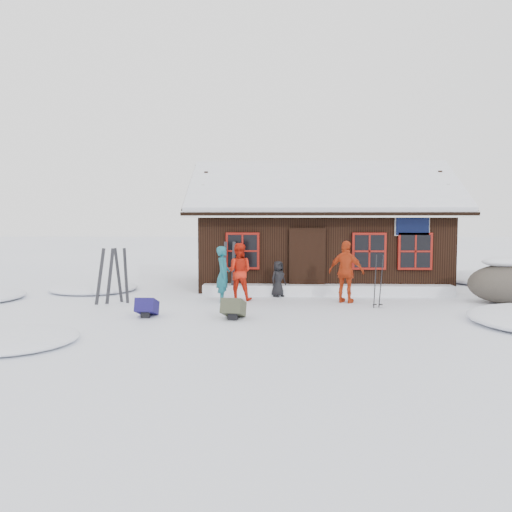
{
  "coord_description": "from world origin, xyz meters",
  "views": [
    {
      "loc": [
        -0.16,
        -12.97,
        2.27
      ],
      "look_at": [
        -0.63,
        0.9,
        1.3
      ],
      "focal_mm": 35.0,
      "sensor_mm": 36.0,
      "label": 1
    }
  ],
  "objects_px": {
    "ski_poles": "(378,282)",
    "backpack_blue": "(147,310)",
    "skier_orange_left": "(238,272)",
    "ski_pair_left": "(105,277)",
    "skier_teal": "(223,274)",
    "backpack_olive": "(233,311)",
    "boulder": "(504,282)",
    "skier_orange_right": "(346,272)",
    "skier_crouched": "(278,279)"
  },
  "relations": [
    {
      "from": "skier_orange_right",
      "to": "backpack_blue",
      "type": "bearing_deg",
      "value": 51.93
    },
    {
      "from": "ski_poles",
      "to": "skier_orange_right",
      "type": "bearing_deg",
      "value": 134.19
    },
    {
      "from": "skier_crouched",
      "to": "boulder",
      "type": "bearing_deg",
      "value": -49.24
    },
    {
      "from": "skier_orange_right",
      "to": "skier_crouched",
      "type": "xyz_separation_m",
      "value": [
        -1.88,
        1.07,
        -0.32
      ]
    },
    {
      "from": "skier_crouched",
      "to": "backpack_olive",
      "type": "relative_size",
      "value": 1.7
    },
    {
      "from": "skier_crouched",
      "to": "ski_poles",
      "type": "height_order",
      "value": "ski_poles"
    },
    {
      "from": "boulder",
      "to": "ski_pair_left",
      "type": "height_order",
      "value": "ski_pair_left"
    },
    {
      "from": "skier_crouched",
      "to": "backpack_olive",
      "type": "bearing_deg",
      "value": -147.89
    },
    {
      "from": "skier_crouched",
      "to": "boulder",
      "type": "relative_size",
      "value": 0.56
    },
    {
      "from": "backpack_olive",
      "to": "skier_orange_left",
      "type": "bearing_deg",
      "value": 101.02
    },
    {
      "from": "backpack_blue",
      "to": "boulder",
      "type": "bearing_deg",
      "value": 14.75
    },
    {
      "from": "skier_orange_left",
      "to": "ski_pair_left",
      "type": "height_order",
      "value": "skier_orange_left"
    },
    {
      "from": "skier_orange_left",
      "to": "backpack_olive",
      "type": "relative_size",
      "value": 2.59
    },
    {
      "from": "ski_pair_left",
      "to": "ski_poles",
      "type": "bearing_deg",
      "value": -10.6
    },
    {
      "from": "boulder",
      "to": "backpack_blue",
      "type": "relative_size",
      "value": 3.26
    },
    {
      "from": "boulder",
      "to": "backpack_olive",
      "type": "bearing_deg",
      "value": -161.4
    },
    {
      "from": "skier_teal",
      "to": "boulder",
      "type": "relative_size",
      "value": 0.81
    },
    {
      "from": "skier_crouched",
      "to": "ski_poles",
      "type": "bearing_deg",
      "value": -75.33
    },
    {
      "from": "skier_orange_right",
      "to": "ski_pair_left",
      "type": "distance_m",
      "value": 6.64
    },
    {
      "from": "skier_orange_right",
      "to": "ski_poles",
      "type": "bearing_deg",
      "value": 162.55
    },
    {
      "from": "ski_pair_left",
      "to": "ski_poles",
      "type": "relative_size",
      "value": 1.11
    },
    {
      "from": "ski_poles",
      "to": "backpack_blue",
      "type": "relative_size",
      "value": 2.41
    },
    {
      "from": "backpack_blue",
      "to": "skier_orange_left",
      "type": "bearing_deg",
      "value": 52.85
    },
    {
      "from": "boulder",
      "to": "ski_poles",
      "type": "distance_m",
      "value": 3.75
    },
    {
      "from": "skier_crouched",
      "to": "backpack_blue",
      "type": "relative_size",
      "value": 1.81
    },
    {
      "from": "ski_pair_left",
      "to": "skier_orange_left",
      "type": "bearing_deg",
      "value": 4.42
    },
    {
      "from": "skier_teal",
      "to": "backpack_olive",
      "type": "xyz_separation_m",
      "value": [
        0.47,
        -2.37,
        -0.61
      ]
    },
    {
      "from": "skier_teal",
      "to": "ski_pair_left",
      "type": "height_order",
      "value": "skier_teal"
    },
    {
      "from": "skier_teal",
      "to": "ski_pair_left",
      "type": "bearing_deg",
      "value": 97.87
    },
    {
      "from": "skier_orange_right",
      "to": "ski_poles",
      "type": "distance_m",
      "value": 1.05
    },
    {
      "from": "skier_orange_right",
      "to": "boulder",
      "type": "height_order",
      "value": "skier_orange_right"
    },
    {
      "from": "skier_crouched",
      "to": "backpack_blue",
      "type": "xyz_separation_m",
      "value": [
        -3.16,
        -3.27,
        -0.38
      ]
    },
    {
      "from": "skier_crouched",
      "to": "backpack_blue",
      "type": "bearing_deg",
      "value": -174.46
    },
    {
      "from": "skier_teal",
      "to": "skier_crouched",
      "type": "bearing_deg",
      "value": -56.3
    },
    {
      "from": "skier_teal",
      "to": "boulder",
      "type": "xyz_separation_m",
      "value": [
        7.8,
        0.09,
        -0.21
      ]
    },
    {
      "from": "ski_poles",
      "to": "skier_orange_left",
      "type": "bearing_deg",
      "value": 163.65
    },
    {
      "from": "skier_orange_left",
      "to": "ski_poles",
      "type": "relative_size",
      "value": 1.14
    },
    {
      "from": "boulder",
      "to": "ski_poles",
      "type": "xyz_separation_m",
      "value": [
        -3.65,
        -0.85,
        0.1
      ]
    },
    {
      "from": "skier_orange_right",
      "to": "boulder",
      "type": "distance_m",
      "value": 4.38
    },
    {
      "from": "ski_pair_left",
      "to": "backpack_blue",
      "type": "height_order",
      "value": "ski_pair_left"
    },
    {
      "from": "ski_poles",
      "to": "backpack_olive",
      "type": "relative_size",
      "value": 2.26
    },
    {
      "from": "skier_orange_right",
      "to": "ski_poles",
      "type": "height_order",
      "value": "skier_orange_right"
    },
    {
      "from": "skier_crouched",
      "to": "ski_pair_left",
      "type": "relative_size",
      "value": 0.68
    },
    {
      "from": "skier_orange_right",
      "to": "ski_pair_left",
      "type": "xyz_separation_m",
      "value": [
        -6.62,
        -0.46,
        -0.12
      ]
    },
    {
      "from": "skier_orange_left",
      "to": "ski_pair_left",
      "type": "relative_size",
      "value": 1.03
    },
    {
      "from": "skier_orange_right",
      "to": "boulder",
      "type": "xyz_separation_m",
      "value": [
        4.37,
        0.1,
        -0.29
      ]
    },
    {
      "from": "skier_teal",
      "to": "skier_orange_right",
      "type": "xyz_separation_m",
      "value": [
        3.43,
        -0.01,
        0.08
      ]
    },
    {
      "from": "skier_orange_right",
      "to": "ski_poles",
      "type": "relative_size",
      "value": 1.2
    },
    {
      "from": "ski_pair_left",
      "to": "backpack_olive",
      "type": "height_order",
      "value": "ski_pair_left"
    },
    {
      "from": "skier_teal",
      "to": "skier_crouched",
      "type": "xyz_separation_m",
      "value": [
        1.55,
        1.06,
        -0.25
      ]
    }
  ]
}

